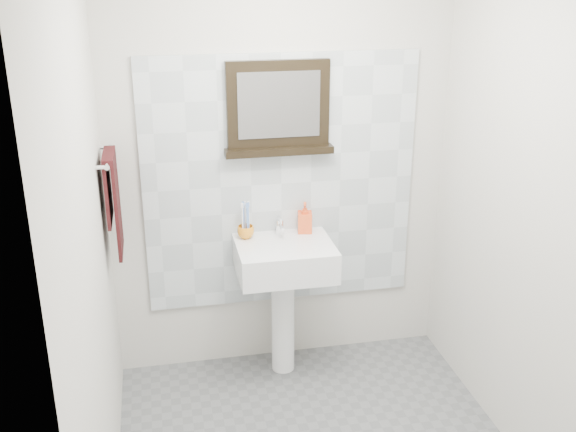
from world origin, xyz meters
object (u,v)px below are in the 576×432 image
object	(u,v)px
toothbrush_cup	(246,232)
hand_towel	(113,196)
framed_mirror	(278,110)
pedestal_sink	(284,272)
soap_dispenser	(305,217)

from	to	relation	value
toothbrush_cup	hand_towel	size ratio (longest dim) A/B	0.18
framed_mirror	hand_towel	bearing A→B (deg)	-166.73
framed_mirror	hand_towel	world-z (taller)	framed_mirror
pedestal_sink	toothbrush_cup	bearing A→B (deg)	149.61
soap_dispenser	toothbrush_cup	bearing A→B (deg)	-165.19
toothbrush_cup	soap_dispenser	bearing A→B (deg)	3.87
soap_dispenser	hand_towel	bearing A→B (deg)	-159.79
pedestal_sink	hand_towel	size ratio (longest dim) A/B	1.75
pedestal_sink	soap_dispenser	world-z (taller)	soap_dispenser
soap_dispenser	framed_mirror	distance (m)	0.66
hand_towel	soap_dispenser	bearing A→B (deg)	9.27
pedestal_sink	soap_dispenser	distance (m)	0.35
toothbrush_cup	hand_towel	bearing A→B (deg)	-168.08
soap_dispenser	framed_mirror	bearing A→B (deg)	174.95
soap_dispenser	framed_mirror	size ratio (longest dim) A/B	0.30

